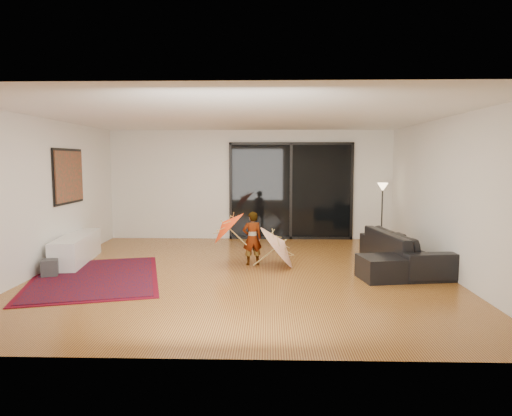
{
  "coord_description": "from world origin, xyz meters",
  "views": [
    {
      "loc": [
        0.46,
        -7.82,
        1.96
      ],
      "look_at": [
        0.22,
        0.39,
        1.1
      ],
      "focal_mm": 32.0,
      "sensor_mm": 36.0,
      "label": 1
    }
  ],
  "objects_px": {
    "ottoman": "(382,268)",
    "child": "(252,238)",
    "media_console": "(76,249)",
    "sofa": "(405,249)"
  },
  "relations": [
    {
      "from": "ottoman",
      "to": "child",
      "type": "distance_m",
      "value": 2.42
    },
    {
      "from": "ottoman",
      "to": "media_console",
      "type": "bearing_deg",
      "value": 168.52
    },
    {
      "from": "ottoman",
      "to": "child",
      "type": "xyz_separation_m",
      "value": [
        -2.17,
        1.02,
        0.31
      ]
    },
    {
      "from": "ottoman",
      "to": "child",
      "type": "height_order",
      "value": "child"
    },
    {
      "from": "media_console",
      "to": "sofa",
      "type": "relative_size",
      "value": 0.83
    },
    {
      "from": "media_console",
      "to": "sofa",
      "type": "distance_m",
      "value": 6.2
    },
    {
      "from": "ottoman",
      "to": "child",
      "type": "bearing_deg",
      "value": 154.78
    },
    {
      "from": "media_console",
      "to": "ottoman",
      "type": "bearing_deg",
      "value": -19.05
    },
    {
      "from": "sofa",
      "to": "child",
      "type": "xyz_separation_m",
      "value": [
        -2.81,
        0.12,
        0.17
      ]
    },
    {
      "from": "media_console",
      "to": "ottoman",
      "type": "xyz_separation_m",
      "value": [
        5.56,
        -1.13,
        -0.07
      ]
    }
  ]
}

